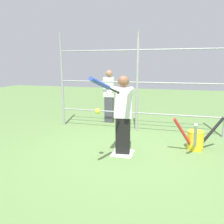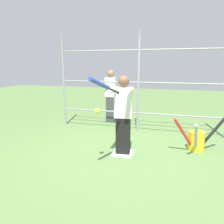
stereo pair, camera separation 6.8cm
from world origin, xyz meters
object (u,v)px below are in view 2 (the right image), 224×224
(baseball_bat_swinging, at_px, (102,85))
(bystander_behind_fence, at_px, (111,96))
(batter, at_px, (123,113))
(bat_bucket, at_px, (196,140))
(softball_in_flight, at_px, (97,111))

(baseball_bat_swinging, relative_size, bystander_behind_fence, 0.51)
(batter, height_order, bat_bucket, batter)
(batter, xyz_separation_m, baseball_bat_swinging, (0.12, 0.85, 0.60))
(batter, relative_size, softball_in_flight, 15.72)
(baseball_bat_swinging, xyz_separation_m, bystander_behind_fence, (0.81, -3.11, -0.60))
(batter, height_order, bystander_behind_fence, bystander_behind_fence)
(baseball_bat_swinging, bearing_deg, bystander_behind_fence, -75.43)
(softball_in_flight, relative_size, bystander_behind_fence, 0.06)
(baseball_bat_swinging, height_order, softball_in_flight, baseball_bat_swinging)
(batter, bearing_deg, bat_bucket, -156.55)
(bat_bucket, bearing_deg, bystander_behind_fence, -35.82)
(batter, distance_m, softball_in_flight, 0.64)
(bat_bucket, bearing_deg, baseball_bat_swinging, 43.97)
(baseball_bat_swinging, distance_m, softball_in_flight, 0.59)
(batter, xyz_separation_m, softball_in_flight, (0.31, 0.54, 0.13))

